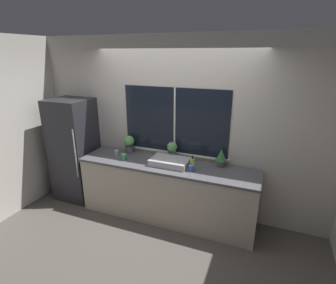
{
  "coord_description": "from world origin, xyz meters",
  "views": [
    {
      "loc": [
        1.32,
        -2.96,
        2.44
      ],
      "look_at": [
        0.02,
        0.3,
        1.24
      ],
      "focal_mm": 28.0,
      "sensor_mm": 36.0,
      "label": 1
    }
  ],
  "objects_px": {
    "potted_plant_right": "(221,157)",
    "mug_green": "(124,157)",
    "soap_bottle": "(192,163)",
    "mug_grey": "(117,153)",
    "mug_blue": "(191,168)",
    "potted_plant_left": "(129,143)",
    "potted_plant_center": "(172,150)",
    "sink": "(170,162)",
    "refrigerator": "(75,150)"
  },
  "relations": [
    {
      "from": "potted_plant_right",
      "to": "potted_plant_center",
      "type": "bearing_deg",
      "value": 180.0
    },
    {
      "from": "potted_plant_center",
      "to": "mug_green",
      "type": "height_order",
      "value": "potted_plant_center"
    },
    {
      "from": "potted_plant_right",
      "to": "mug_blue",
      "type": "distance_m",
      "value": 0.48
    },
    {
      "from": "potted_plant_center",
      "to": "mug_grey",
      "type": "xyz_separation_m",
      "value": [
        -0.87,
        -0.2,
        -0.1
      ]
    },
    {
      "from": "potted_plant_left",
      "to": "potted_plant_center",
      "type": "height_order",
      "value": "potted_plant_left"
    },
    {
      "from": "mug_grey",
      "to": "mug_blue",
      "type": "bearing_deg",
      "value": -5.41
    },
    {
      "from": "sink",
      "to": "potted_plant_right",
      "type": "xyz_separation_m",
      "value": [
        0.7,
        0.21,
        0.1
      ]
    },
    {
      "from": "potted_plant_left",
      "to": "mug_blue",
      "type": "distance_m",
      "value": 1.2
    },
    {
      "from": "refrigerator",
      "to": "mug_blue",
      "type": "xyz_separation_m",
      "value": [
        2.12,
        -0.13,
        0.07
      ]
    },
    {
      "from": "refrigerator",
      "to": "mug_grey",
      "type": "height_order",
      "value": "refrigerator"
    },
    {
      "from": "refrigerator",
      "to": "sink",
      "type": "xyz_separation_m",
      "value": [
        1.76,
        -0.03,
        0.07
      ]
    },
    {
      "from": "mug_grey",
      "to": "mug_green",
      "type": "bearing_deg",
      "value": -29.47
    },
    {
      "from": "potted_plant_center",
      "to": "soap_bottle",
      "type": "bearing_deg",
      "value": -28.27
    },
    {
      "from": "potted_plant_right",
      "to": "mug_grey",
      "type": "height_order",
      "value": "potted_plant_right"
    },
    {
      "from": "refrigerator",
      "to": "mug_green",
      "type": "xyz_separation_m",
      "value": [
        1.05,
        -0.13,
        0.07
      ]
    },
    {
      "from": "refrigerator",
      "to": "sink",
      "type": "distance_m",
      "value": 1.76
    },
    {
      "from": "sink",
      "to": "potted_plant_center",
      "type": "relative_size",
      "value": 2.02
    },
    {
      "from": "potted_plant_right",
      "to": "mug_grey",
      "type": "relative_size",
      "value": 2.94
    },
    {
      "from": "refrigerator",
      "to": "potted_plant_right",
      "type": "relative_size",
      "value": 6.72
    },
    {
      "from": "refrigerator",
      "to": "mug_grey",
      "type": "xyz_separation_m",
      "value": [
        0.85,
        -0.01,
        0.07
      ]
    },
    {
      "from": "refrigerator",
      "to": "mug_blue",
      "type": "bearing_deg",
      "value": -3.59
    },
    {
      "from": "sink",
      "to": "mug_blue",
      "type": "distance_m",
      "value": 0.37
    },
    {
      "from": "soap_bottle",
      "to": "mug_grey",
      "type": "relative_size",
      "value": 2.03
    },
    {
      "from": "refrigerator",
      "to": "sink",
      "type": "height_order",
      "value": "refrigerator"
    },
    {
      "from": "soap_bottle",
      "to": "sink",
      "type": "bearing_deg",
      "value": -179.02
    },
    {
      "from": "potted_plant_center",
      "to": "mug_green",
      "type": "distance_m",
      "value": 0.74
    },
    {
      "from": "potted_plant_right",
      "to": "mug_green",
      "type": "relative_size",
      "value": 2.6
    },
    {
      "from": "refrigerator",
      "to": "potted_plant_center",
      "type": "relative_size",
      "value": 6.39
    },
    {
      "from": "refrigerator",
      "to": "sink",
      "type": "bearing_deg",
      "value": -0.82
    },
    {
      "from": "sink",
      "to": "potted_plant_left",
      "type": "height_order",
      "value": "potted_plant_left"
    },
    {
      "from": "refrigerator",
      "to": "soap_bottle",
      "type": "distance_m",
      "value": 2.1
    },
    {
      "from": "potted_plant_left",
      "to": "mug_blue",
      "type": "xyz_separation_m",
      "value": [
        1.15,
        -0.32,
        -0.11
      ]
    },
    {
      "from": "refrigerator",
      "to": "potted_plant_right",
      "type": "distance_m",
      "value": 2.47
    },
    {
      "from": "mug_blue",
      "to": "refrigerator",
      "type": "bearing_deg",
      "value": 176.41
    },
    {
      "from": "potted_plant_left",
      "to": "mug_green",
      "type": "distance_m",
      "value": 0.34
    },
    {
      "from": "potted_plant_left",
      "to": "potted_plant_center",
      "type": "relative_size",
      "value": 1.04
    },
    {
      "from": "potted_plant_left",
      "to": "mug_green",
      "type": "xyz_separation_m",
      "value": [
        0.08,
        -0.31,
        -0.11
      ]
    },
    {
      "from": "soap_bottle",
      "to": "mug_green",
      "type": "height_order",
      "value": "soap_bottle"
    },
    {
      "from": "soap_bottle",
      "to": "mug_blue",
      "type": "relative_size",
      "value": 1.94
    },
    {
      "from": "sink",
      "to": "soap_bottle",
      "type": "distance_m",
      "value": 0.34
    },
    {
      "from": "sink",
      "to": "mug_green",
      "type": "height_order",
      "value": "sink"
    },
    {
      "from": "refrigerator",
      "to": "potted_plant_right",
      "type": "xyz_separation_m",
      "value": [
        2.46,
        0.19,
        0.16
      ]
    },
    {
      "from": "sink",
      "to": "potted_plant_right",
      "type": "bearing_deg",
      "value": 16.69
    },
    {
      "from": "sink",
      "to": "potted_plant_right",
      "type": "height_order",
      "value": "sink"
    },
    {
      "from": "mug_grey",
      "to": "mug_blue",
      "type": "distance_m",
      "value": 1.27
    },
    {
      "from": "potted_plant_left",
      "to": "mug_blue",
      "type": "bearing_deg",
      "value": -15.45
    },
    {
      "from": "mug_green",
      "to": "mug_grey",
      "type": "xyz_separation_m",
      "value": [
        -0.2,
        0.11,
        -0.01
      ]
    },
    {
      "from": "potted_plant_right",
      "to": "mug_green",
      "type": "bearing_deg",
      "value": -167.52
    },
    {
      "from": "refrigerator",
      "to": "soap_bottle",
      "type": "height_order",
      "value": "refrigerator"
    },
    {
      "from": "soap_bottle",
      "to": "mug_grey",
      "type": "bearing_deg",
      "value": 179.68
    }
  ]
}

